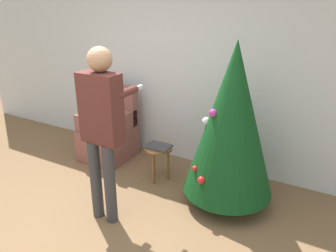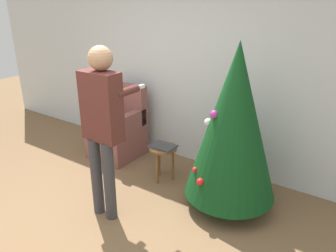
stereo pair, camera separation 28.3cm
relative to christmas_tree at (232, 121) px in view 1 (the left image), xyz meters
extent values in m
plane|color=brown|center=(-1.08, -1.45, -1.01)|extent=(14.00, 14.00, 0.00)
cube|color=silver|center=(-1.08, 0.78, 0.34)|extent=(8.00, 0.06, 2.70)
cylinder|color=brown|center=(0.00, 0.00, -0.93)|extent=(0.10, 0.10, 0.17)
cone|color=#0F4219|center=(0.00, 0.00, 0.00)|extent=(1.00, 1.00, 1.70)
sphere|color=red|center=(-0.28, -0.30, -0.50)|extent=(0.06, 0.06, 0.06)
sphere|color=#B23399|center=(-0.15, -0.17, 0.12)|extent=(0.09, 0.09, 0.09)
sphere|color=red|center=(-0.16, -0.40, -0.56)|extent=(0.08, 0.08, 0.08)
sphere|color=red|center=(-0.16, 0.14, 0.20)|extent=(0.10, 0.10, 0.10)
sphere|color=white|center=(-0.26, -0.08, -0.02)|extent=(0.09, 0.09, 0.09)
cube|color=brown|center=(-1.92, 0.24, -0.78)|extent=(0.64, 0.70, 0.47)
cube|color=brown|center=(-1.92, 0.51, -0.26)|extent=(0.64, 0.14, 0.58)
cube|color=brown|center=(-2.18, 0.24, -0.42)|extent=(0.12, 0.63, 0.24)
cube|color=brown|center=(-1.66, 0.24, -0.42)|extent=(0.12, 0.63, 0.24)
cylinder|color=#38383D|center=(-1.13, -0.92, -0.57)|extent=(0.12, 0.12, 0.88)
cylinder|color=#38383D|center=(-0.95, -0.92, -0.57)|extent=(0.12, 0.12, 0.88)
cube|color=#562823|center=(-1.04, -0.86, 0.22)|extent=(0.42, 0.20, 0.70)
sphere|color=tan|center=(-1.04, -0.83, 0.69)|extent=(0.24, 0.24, 0.24)
cylinder|color=#562823|center=(-1.22, -0.67, 0.36)|extent=(0.08, 0.30, 0.08)
cylinder|color=#562823|center=(-0.86, -0.67, 0.36)|extent=(0.08, 0.30, 0.08)
cube|color=white|center=(-0.86, -0.48, 0.36)|extent=(0.04, 0.14, 0.04)
cylinder|color=brown|center=(-0.95, 0.05, -0.56)|extent=(0.36, 0.36, 0.03)
cylinder|color=brown|center=(-0.95, -0.08, -0.80)|extent=(0.04, 0.04, 0.44)
cylinder|color=brown|center=(-0.84, 0.11, -0.80)|extent=(0.04, 0.04, 0.44)
cylinder|color=brown|center=(-1.06, 0.11, -0.80)|extent=(0.04, 0.04, 0.44)
cube|color=#38383D|center=(-0.95, 0.05, -0.54)|extent=(0.32, 0.23, 0.02)
camera|label=1|loc=(0.99, -3.17, 1.23)|focal=35.00mm
camera|label=2|loc=(1.23, -3.02, 1.23)|focal=35.00mm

